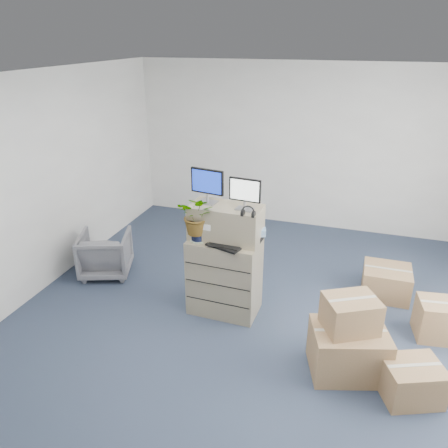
# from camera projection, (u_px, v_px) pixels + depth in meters

# --- Properties ---
(ground) EXTENTS (7.00, 7.00, 0.00)m
(ground) POSITION_uv_depth(u_px,v_px,m) (254.00, 342.00, 4.92)
(ground) COLOR #252F43
(ground) RESTS_ON ground
(wall_back) EXTENTS (6.00, 0.02, 2.80)m
(wall_back) POSITION_uv_depth(u_px,v_px,m) (307.00, 148.00, 7.41)
(wall_back) COLOR silver
(wall_back) RESTS_ON ground
(filing_cabinet_lower) EXTENTS (0.84, 0.53, 0.97)m
(filing_cabinet_lower) POSITION_uv_depth(u_px,v_px,m) (225.00, 276.00, 5.30)
(filing_cabinet_lower) COLOR tan
(filing_cabinet_lower) RESTS_ON ground
(filing_cabinet_upper) EXTENTS (0.84, 0.44, 0.41)m
(filing_cabinet_upper) POSITION_uv_depth(u_px,v_px,m) (226.00, 223.00, 5.06)
(filing_cabinet_upper) COLOR tan
(filing_cabinet_upper) RESTS_ON filing_cabinet_lower
(monitor_left) EXTENTS (0.41, 0.19, 0.40)m
(monitor_left) POSITION_uv_depth(u_px,v_px,m) (207.00, 184.00, 4.98)
(monitor_left) COLOR #99999E
(monitor_left) RESTS_ON filing_cabinet_upper
(monitor_right) EXTENTS (0.37, 0.16, 0.36)m
(monitor_right) POSITION_uv_depth(u_px,v_px,m) (245.00, 192.00, 4.79)
(monitor_right) COLOR #99999E
(monitor_right) RESTS_ON filing_cabinet_upper
(headphones) EXTENTS (0.15, 0.02, 0.15)m
(headphones) POSITION_uv_depth(u_px,v_px,m) (248.00, 212.00, 4.70)
(headphones) COLOR black
(headphones) RESTS_ON filing_cabinet_upper
(keyboard) EXTENTS (0.44, 0.28, 0.02)m
(keyboard) POSITION_uv_depth(u_px,v_px,m) (224.00, 246.00, 4.93)
(keyboard) COLOR black
(keyboard) RESTS_ON filing_cabinet_lower
(mouse) EXTENTS (0.10, 0.06, 0.03)m
(mouse) POSITION_uv_depth(u_px,v_px,m) (249.00, 245.00, 4.95)
(mouse) COLOR silver
(mouse) RESTS_ON filing_cabinet_lower
(water_bottle) EXTENTS (0.07, 0.07, 0.26)m
(water_bottle) POSITION_uv_depth(u_px,v_px,m) (232.00, 229.00, 5.07)
(water_bottle) COLOR #97999F
(water_bottle) RESTS_ON filing_cabinet_lower
(phone_dock) EXTENTS (0.06, 0.05, 0.14)m
(phone_dock) POSITION_uv_depth(u_px,v_px,m) (227.00, 234.00, 5.16)
(phone_dock) COLOR silver
(phone_dock) RESTS_ON filing_cabinet_lower
(external_drive) EXTENTS (0.21, 0.17, 0.06)m
(external_drive) POSITION_uv_depth(u_px,v_px,m) (254.00, 237.00, 5.11)
(external_drive) COLOR black
(external_drive) RESTS_ON filing_cabinet_lower
(tissue_box) EXTENTS (0.24, 0.17, 0.08)m
(tissue_box) POSITION_uv_depth(u_px,v_px,m) (256.00, 232.00, 5.07)
(tissue_box) COLOR #4290E3
(tissue_box) RESTS_ON external_drive
(potted_plant) EXTENTS (0.45, 0.49, 0.46)m
(potted_plant) POSITION_uv_depth(u_px,v_px,m) (198.00, 220.00, 5.00)
(potted_plant) COLOR #98AB8A
(potted_plant) RESTS_ON filing_cabinet_lower
(office_chair) EXTENTS (0.85, 0.82, 0.69)m
(office_chair) POSITION_uv_depth(u_px,v_px,m) (105.00, 252.00, 6.19)
(office_chair) COLOR slate
(office_chair) RESTS_ON ground
(cardboard_boxes) EXTENTS (1.79, 2.36, 0.85)m
(cardboard_boxes) POSITION_uv_depth(u_px,v_px,m) (385.00, 327.00, 4.72)
(cardboard_boxes) COLOR #947147
(cardboard_boxes) RESTS_ON ground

